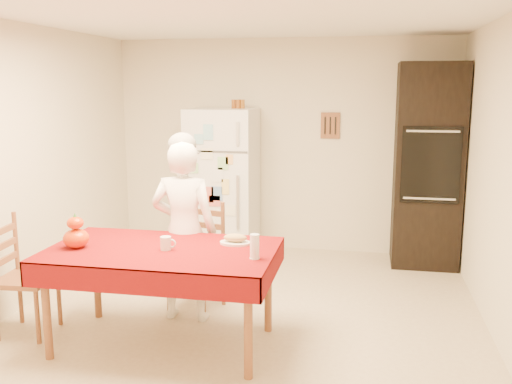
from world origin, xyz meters
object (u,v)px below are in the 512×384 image
(oven_cabinet, at_px, (428,166))
(refrigerator, at_px, (223,182))
(wine_glass, at_px, (255,246))
(coffee_mug, at_px, (166,243))
(bread_plate, at_px, (235,243))
(chair_far, at_px, (200,251))
(seated_woman, at_px, (184,231))
(dining_table, at_px, (162,257))
(chair_left, at_px, (18,272))
(pumpkin_lower, at_px, (76,238))

(oven_cabinet, bearing_deg, refrigerator, -178.82)
(wine_glass, bearing_deg, coffee_mug, 172.71)
(bread_plate, bearing_deg, chair_far, 128.36)
(refrigerator, bearing_deg, wine_glass, -70.94)
(seated_woman, distance_m, coffee_mug, 0.55)
(chair_far, distance_m, seated_woman, 0.39)
(oven_cabinet, height_order, bread_plate, oven_cabinet)
(bread_plate, bearing_deg, coffee_mug, -151.98)
(wine_glass, bearing_deg, chair_far, 126.43)
(dining_table, xyz_separation_m, coffee_mug, (0.04, -0.03, 0.12))
(dining_table, xyz_separation_m, wine_glass, (0.73, -0.11, 0.16))
(dining_table, relative_size, seated_woman, 1.11)
(coffee_mug, bearing_deg, chair_left, 179.59)
(chair_left, bearing_deg, chair_far, -60.38)
(chair_far, height_order, pumpkin_lower, chair_far)
(oven_cabinet, relative_size, chair_far, 2.32)
(pumpkin_lower, distance_m, bread_plate, 1.19)
(chair_far, relative_size, coffee_mug, 9.50)
(seated_woman, bearing_deg, oven_cabinet, -138.30)
(refrigerator, bearing_deg, dining_table, -86.47)
(dining_table, height_order, pumpkin_lower, pumpkin_lower)
(dining_table, height_order, bread_plate, bread_plate)
(seated_woman, bearing_deg, bread_plate, 148.75)
(refrigerator, bearing_deg, coffee_mug, -85.54)
(seated_woman, xyz_separation_m, coffee_mug, (0.04, -0.55, 0.05))
(oven_cabinet, height_order, coffee_mug, oven_cabinet)
(chair_far, xyz_separation_m, chair_left, (-1.25, -0.83, 0.00))
(pumpkin_lower, distance_m, wine_glass, 1.36)
(seated_woman, distance_m, bread_plate, 0.59)
(seated_woman, relative_size, coffee_mug, 15.27)
(oven_cabinet, relative_size, coffee_mug, 22.00)
(coffee_mug, bearing_deg, seated_woman, 93.99)
(chair_far, xyz_separation_m, pumpkin_lower, (-0.68, -0.91, 0.33))
(bread_plate, bearing_deg, chair_left, -171.98)
(seated_woman, height_order, wine_glass, seated_woman)
(oven_cabinet, bearing_deg, coffee_mug, -129.84)
(coffee_mug, relative_size, bread_plate, 0.42)
(chair_far, xyz_separation_m, coffee_mug, (-0.00, -0.84, 0.30))
(wine_glass, distance_m, bread_plate, 0.41)
(pumpkin_lower, xyz_separation_m, wine_glass, (1.36, -0.01, 0.02))
(seated_woman, distance_m, pumpkin_lower, 0.89)
(chair_left, bearing_deg, dining_table, -93.18)
(pumpkin_lower, bearing_deg, oven_cabinet, 42.99)
(chair_left, distance_m, wine_glass, 1.96)
(chair_left, distance_m, seated_woman, 1.34)
(coffee_mug, height_order, wine_glass, wine_glass)
(refrigerator, bearing_deg, chair_left, -113.20)
(coffee_mug, relative_size, wine_glass, 0.57)
(wine_glass, bearing_deg, oven_cabinet, 61.60)
(oven_cabinet, xyz_separation_m, wine_glass, (-1.40, -2.59, -0.25))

